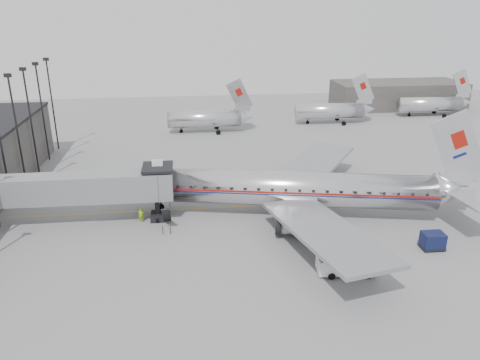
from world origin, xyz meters
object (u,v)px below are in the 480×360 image
at_px(baggage_cart_navy, 433,240).
at_px(service_van, 347,261).
at_px(ramp_worker, 141,215).
at_px(airliner, 297,189).
at_px(baggage_cart_white, 329,225).

bearing_deg(baggage_cart_navy, service_van, -160.09).
xyz_separation_m(service_van, ramp_worker, (-19.67, 13.29, -0.40)).
relative_size(airliner, baggage_cart_white, 15.22).
bearing_deg(ramp_worker, service_van, -64.58).
height_order(airliner, baggage_cart_white, airliner).
bearing_deg(ramp_worker, baggage_cart_navy, -48.82).
bearing_deg(airliner, baggage_cart_white, -52.22).
bearing_deg(baggage_cart_navy, airliner, 142.06).
height_order(baggage_cart_navy, ramp_worker, ramp_worker).
distance_m(service_van, baggage_cart_navy, 10.73).
relative_size(airliner, ramp_worker, 22.30).
bearing_deg(baggage_cart_white, baggage_cart_navy, -36.12).
bearing_deg(service_van, ramp_worker, 150.96).
height_order(airliner, baggage_cart_navy, airliner).
distance_m(baggage_cart_navy, ramp_worker, 31.41).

